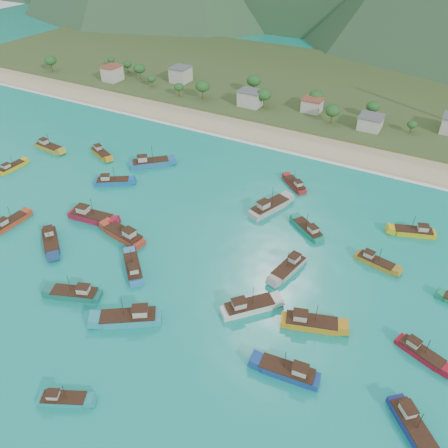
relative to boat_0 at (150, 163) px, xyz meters
The scene contains 30 objects.
ground 49.93m from the boat_0, 50.00° to the right, with size 600.00×600.00×0.00m, color #0D9483.
beach 51.88m from the boat_0, 51.78° to the left, with size 400.00×18.00×1.20m, color beige.
land 106.70m from the boat_0, 72.50° to the left, with size 400.00×110.00×2.40m, color #385123.
surf_line 44.81m from the boat_0, 44.25° to the left, with size 400.00×2.50×0.08m, color white.
village 76.37m from the boat_0, 56.96° to the left, with size 217.43×24.01×6.94m.
vegetation 72.73m from the boat_0, 63.69° to the left, with size 276.58×26.03×9.20m.
boat_0 is the anchor object (origin of this frame).
boat_1 79.35m from the boat_0, 29.50° to the right, with size 12.11×6.83×6.87m.
boat_2 58.50m from the boat_0, ahead, with size 10.14×8.28×6.04m.
boat_3 15.23m from the boat_0, 102.22° to the right, with size 10.65×8.45×6.30m.
boat_4 47.61m from the boat_0, 12.83° to the left, with size 9.22×8.43×5.71m.
boat_6 38.57m from the boat_0, 63.33° to the right, with size 12.75×5.63×7.28m.
boat_7 59.78m from the boat_0, 69.09° to the right, with size 11.39×7.02×6.48m.
boat_8 82.28m from the boat_0, ahead, with size 10.92×6.32×6.20m.
boat_9 104.71m from the boat_0, 29.55° to the right, with size 9.54×10.02×6.32m.
boat_11 66.51m from the boat_0, 57.02° to the right, with size 12.56×10.05×7.44m.
boat_12 19.32m from the boat_0, behind, with size 10.57×6.79×6.03m.
boat_14 84.28m from the boat_0, 63.60° to the right, with size 8.69×5.96×4.99m.
boat_16 69.63m from the boat_0, 36.25° to the right, with size 10.34×10.77×6.81m.
boat_17 51.10m from the boat_0, 57.84° to the right, with size 9.91×9.68×6.32m.
boat_20 32.61m from the boat_0, 82.48° to the right, with size 13.08×5.32×7.51m.
boat_21 86.67m from the boat_0, 36.74° to the right, with size 11.45×4.51×6.59m.
boat_22 46.56m from the boat_0, 106.34° to the right, with size 3.22×9.97×5.84m.
boat_23 44.61m from the boat_0, 148.22° to the right, with size 3.02×9.28×5.43m.
boat_25 45.02m from the boat_0, ahead, with size 8.06×13.44×7.63m.
boat_26 64.24m from the boat_0, 23.38° to the right, with size 5.43×11.50×6.54m.
boat_27 96.75m from the boat_0, 21.69° to the right, with size 9.80×5.95×5.57m.
boat_28 45.28m from the boat_0, 86.67° to the right, with size 11.01×9.66×6.71m.
boat_29 77.30m from the boat_0, 10.05° to the right, with size 9.84×4.59×5.60m.
boat_30 38.88m from the boat_0, 168.88° to the right, with size 11.55×4.34×6.67m.
Camera 1 is at (50.22, -61.27, 69.54)m, focal length 35.00 mm.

